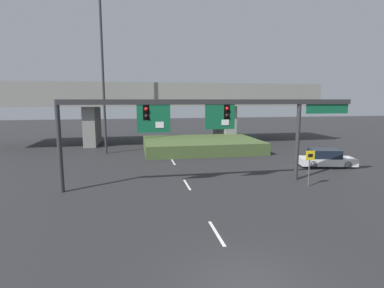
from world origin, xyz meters
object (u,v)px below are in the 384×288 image
object	(u,v)px
speed_limit_sign	(310,163)
signal_gantry	(208,115)
parked_sedan_near_right	(326,159)
highway_light_pole_near	(103,65)

from	to	relation	value
speed_limit_sign	signal_gantry	bearing A→B (deg)	164.98
parked_sedan_near_right	highway_light_pole_near	bearing A→B (deg)	165.30
speed_limit_sign	highway_light_pole_near	distance (m)	21.42
speed_limit_sign	parked_sedan_near_right	size ratio (longest dim) A/B	0.50
signal_gantry	speed_limit_sign	bearing A→B (deg)	-15.02
parked_sedan_near_right	signal_gantry	bearing A→B (deg)	-150.17
speed_limit_sign	parked_sedan_near_right	bearing A→B (deg)	47.17
signal_gantry	highway_light_pole_near	bearing A→B (deg)	120.31
speed_limit_sign	parked_sedan_near_right	world-z (taller)	speed_limit_sign
speed_limit_sign	highway_light_pole_near	size ratio (longest dim) A/B	0.14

